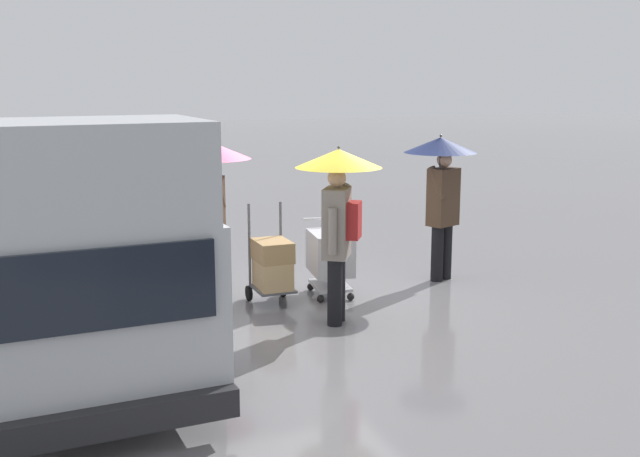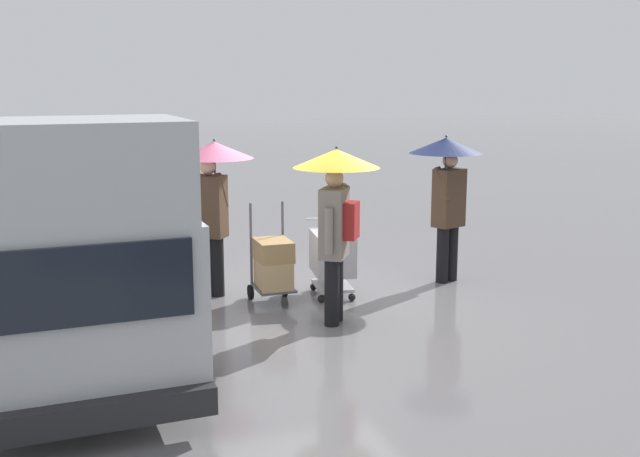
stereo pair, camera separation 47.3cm
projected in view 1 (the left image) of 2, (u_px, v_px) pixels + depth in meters
ground_plane at (320, 301)px, 10.25m from camera, size 90.00×90.00×0.00m
slush_patch_near_cluster at (43, 285)px, 11.02m from camera, size 1.56×1.56×0.01m
cargo_van_parked_right at (71, 251)px, 7.89m from camera, size 2.38×5.42×2.60m
shopping_cart_vendor at (330, 255)px, 10.42m from camera, size 0.67×0.89×1.02m
hand_dolly_boxes at (272, 265)px, 10.01m from camera, size 0.53×0.70×1.32m
pedestrian_pink_side at (442, 174)px, 11.00m from camera, size 1.04×1.04×2.15m
pedestrian_black_side at (338, 195)px, 9.09m from camera, size 1.04×1.04×2.15m
pedestrian_white_side at (209, 182)px, 10.13m from camera, size 1.04×1.04×2.15m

